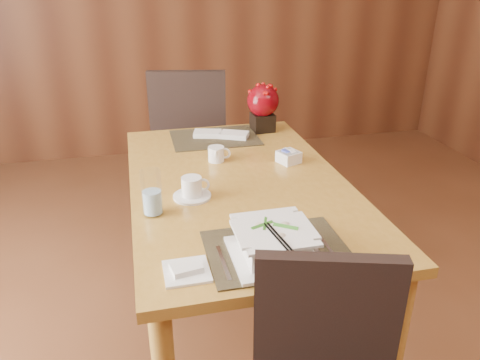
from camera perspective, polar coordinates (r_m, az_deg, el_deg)
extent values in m
cube|color=#AF7F30|center=(1.99, -0.19, -0.60)|extent=(0.90, 1.50, 0.04)
cylinder|color=#AF7F30|center=(2.73, -11.49, -2.48)|extent=(0.07, 0.07, 0.71)
cylinder|color=#AF7F30|center=(1.81, 18.16, -19.54)|extent=(0.07, 0.07, 0.71)
cylinder|color=#AF7F30|center=(2.85, 4.33, -0.88)|extent=(0.07, 0.07, 0.71)
cube|color=black|center=(1.52, 4.55, -8.47)|extent=(0.45, 0.33, 0.01)
cube|color=black|center=(2.48, -3.07, 5.17)|extent=(0.45, 0.33, 0.01)
cube|color=white|center=(1.48, 4.04, -9.24)|extent=(0.26, 0.26, 0.01)
cube|color=white|center=(1.45, 4.10, -7.61)|extent=(0.19, 0.19, 0.09)
cylinder|color=tan|center=(1.45, 4.10, -7.54)|extent=(0.17, 0.17, 0.07)
cylinder|color=white|center=(1.85, -5.85, -1.97)|extent=(0.15, 0.15, 0.01)
cylinder|color=white|center=(1.83, -5.91, -0.78)|extent=(0.09, 0.09, 0.08)
cylinder|color=black|center=(1.82, -5.95, 0.15)|extent=(0.07, 0.07, 0.01)
cylinder|color=silver|center=(1.71, -10.71, -1.55)|extent=(0.08, 0.08, 0.17)
cube|color=white|center=(2.17, 5.95, 2.81)|extent=(0.12, 0.12, 0.05)
cube|color=black|center=(2.59, 2.77, 7.06)|extent=(0.12, 0.12, 0.10)
sphere|color=maroon|center=(2.55, 2.82, 9.63)|extent=(0.17, 0.17, 0.17)
cube|color=white|center=(1.42, -6.52, -11.02)|extent=(0.14, 0.14, 0.01)
cube|color=black|center=(1.38, 10.42, -17.06)|extent=(0.40, 0.16, 0.45)
cube|color=black|center=(3.15, -5.87, 4.04)|extent=(0.56, 0.56, 0.06)
cube|color=black|center=(2.85, -6.38, 7.97)|extent=(0.46, 0.14, 0.52)
cylinder|color=black|center=(3.42, -2.19, 1.27)|extent=(0.04, 0.04, 0.45)
cylinder|color=black|center=(3.06, -2.20, -1.66)|extent=(0.04, 0.04, 0.45)
cylinder|color=black|center=(3.45, -8.77, 1.17)|extent=(0.04, 0.04, 0.45)
cylinder|color=black|center=(3.09, -9.54, -1.75)|extent=(0.04, 0.04, 0.45)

